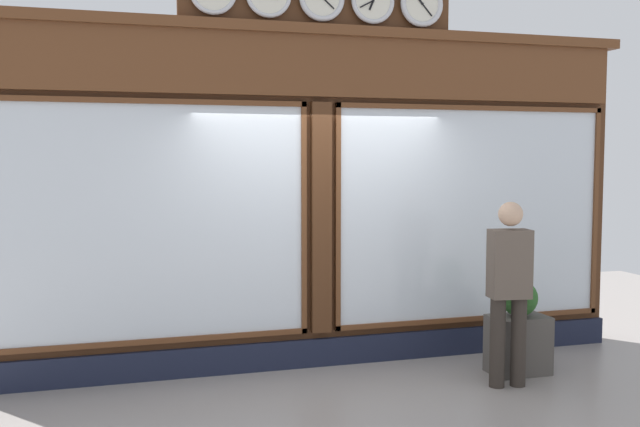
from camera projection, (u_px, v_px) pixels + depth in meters
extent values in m
cube|color=#4C2B16|center=(316.00, 203.00, 7.26)|extent=(6.60, 0.30, 3.26)
cube|color=#191E33|center=(321.00, 352.00, 7.21)|extent=(6.60, 0.08, 0.28)
cube|color=brown|center=(321.00, 66.00, 6.97)|extent=(6.46, 0.08, 0.59)
cube|color=brown|center=(321.00, 30.00, 6.96)|extent=(6.73, 0.20, 0.10)
cube|color=silver|center=(473.00, 214.00, 7.58)|extent=(2.95, 0.02, 2.17)
cube|color=brown|center=(475.00, 108.00, 7.47)|extent=(3.05, 0.04, 0.05)
cube|color=brown|center=(472.00, 319.00, 7.65)|extent=(3.05, 0.04, 0.05)
cube|color=brown|center=(595.00, 211.00, 7.98)|extent=(0.05, 0.04, 2.27)
cube|color=brown|center=(338.00, 218.00, 7.14)|extent=(0.05, 0.04, 2.27)
cube|color=silver|center=(146.00, 223.00, 6.64)|extent=(2.95, 0.02, 2.17)
cube|color=brown|center=(144.00, 101.00, 6.53)|extent=(3.05, 0.04, 0.05)
cube|color=brown|center=(149.00, 342.00, 6.71)|extent=(3.05, 0.04, 0.05)
cube|color=brown|center=(304.00, 219.00, 7.04)|extent=(0.05, 0.04, 2.27)
cube|color=#4C2B16|center=(321.00, 218.00, 7.09)|extent=(0.20, 0.10, 2.27)
cylinder|color=silver|center=(422.00, 4.00, 7.19)|extent=(0.37, 0.02, 0.37)
torus|color=silver|center=(422.00, 4.00, 7.19)|extent=(0.46, 0.06, 0.46)
cube|color=black|center=(419.00, 0.00, 7.17)|extent=(0.08, 0.01, 0.09)
cube|color=black|center=(427.00, 10.00, 7.20)|extent=(0.11, 0.01, 0.12)
sphere|color=black|center=(422.00, 4.00, 7.17)|extent=(0.02, 0.02, 0.02)
cylinder|color=silver|center=(373.00, 1.00, 7.04)|extent=(0.37, 0.02, 0.37)
torus|color=silver|center=(373.00, 1.00, 7.04)|extent=(0.45, 0.05, 0.45)
cube|color=black|center=(371.00, 5.00, 7.03)|extent=(0.06, 0.01, 0.10)
cube|color=black|center=(367.00, 4.00, 7.01)|extent=(0.14, 0.01, 0.08)
sphere|color=black|center=(373.00, 0.00, 7.03)|extent=(0.02, 0.02, 0.02)
cube|color=black|center=(328.00, 3.00, 6.90)|extent=(0.13, 0.01, 0.11)
cylinder|color=#312A24|center=(497.00, 343.00, 6.53)|extent=(0.14, 0.14, 0.82)
cylinder|color=#312A24|center=(518.00, 342.00, 6.56)|extent=(0.14, 0.14, 0.82)
cube|color=brown|center=(510.00, 264.00, 6.49)|extent=(0.39, 0.27, 0.62)
sphere|color=tan|center=(511.00, 214.00, 6.46)|extent=(0.22, 0.22, 0.22)
cube|color=#4C4742|center=(518.00, 345.00, 6.96)|extent=(0.56, 0.36, 0.56)
sphere|color=#285623|center=(519.00, 298.00, 6.93)|extent=(0.35, 0.35, 0.35)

